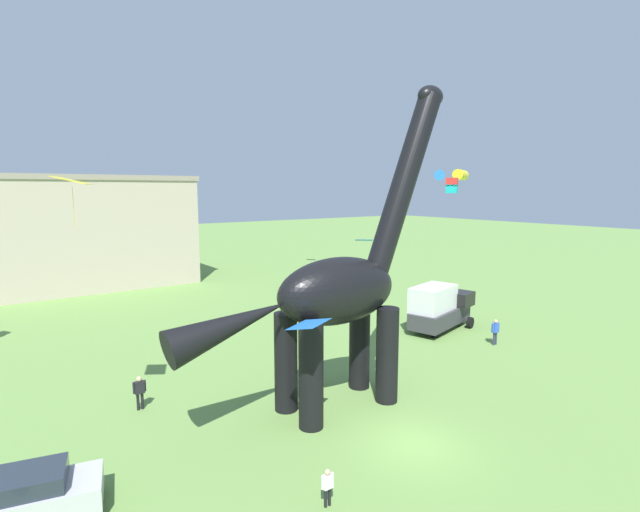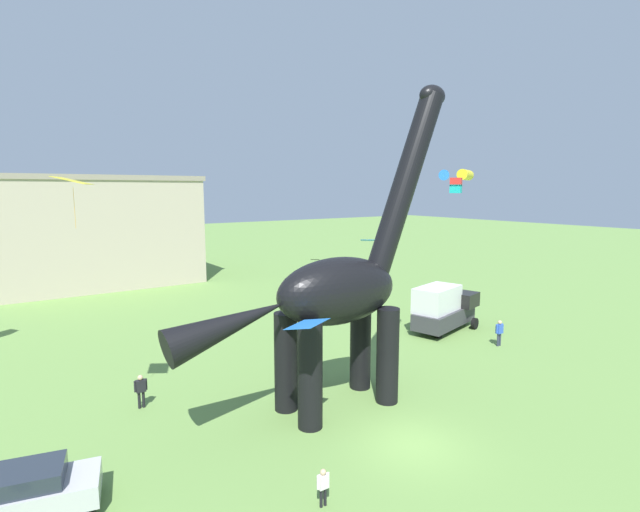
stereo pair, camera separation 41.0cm
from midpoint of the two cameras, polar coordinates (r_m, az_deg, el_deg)
The scene contains 14 objects.
ground_plane at distance 20.09m, azimuth 11.45°, elevation -21.32°, with size 240.00×240.00×0.00m, color #6B9347.
dinosaur_sculpture at distance 21.00m, azimuth 2.57°, elevation -4.23°, with size 14.14×3.00×14.78m.
parked_sedan_left at distance 18.05m, azimuth -31.48°, elevation -23.10°, with size 4.49×2.66×1.55m.
parked_box_truck at distance 34.35m, azimuth 14.93°, elevation -5.99°, with size 5.95×3.44×3.20m.
person_vendor_side at distance 16.29m, azimuth 1.17°, elevation -25.70°, with size 0.46×0.20×1.24m.
person_near_flyer at distance 23.48m, azimuth -20.25°, elevation -14.66°, with size 0.58×0.26×1.55m.
person_strolling_adult at distance 32.28m, azimuth 21.09°, elevation -8.35°, with size 0.62×0.27×1.65m.
kite_apex at distance 35.33m, azimuth 16.90°, elevation 9.30°, with size 2.62×2.68×0.76m.
kite_high_left at distance 32.08m, azimuth 16.37°, elevation 8.14°, with size 0.94×0.94×0.98m.
kite_mid_center at distance 45.94m, azimuth 6.18°, elevation 1.90°, with size 2.05×2.01×0.28m.
kite_far_left at distance 19.44m, azimuth -27.05°, elevation 8.04°, with size 1.59×1.81×1.88m.
kite_drifting at distance 17.74m, azimuth -0.89°, elevation -8.17°, with size 1.89×1.72×0.23m.
kite_mid_left at distance 36.33m, azimuth -0.26°, elevation -0.45°, with size 0.84×0.84×0.85m.
background_building_block at distance 54.90m, azimuth -25.64°, elevation 2.82°, with size 20.43×12.73×11.17m.
Camera 2 is at (-12.59, -12.17, 9.78)m, focal length 26.64 mm.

